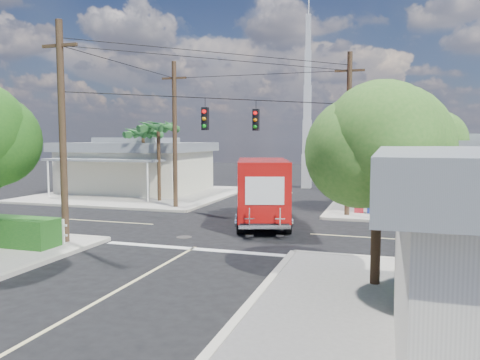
% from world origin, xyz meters
% --- Properties ---
extents(ground, '(120.00, 120.00, 0.00)m').
position_xyz_m(ground, '(0.00, 0.00, 0.00)').
color(ground, black).
rests_on(ground, ground).
extents(sidewalk_ne, '(14.12, 14.12, 0.14)m').
position_xyz_m(sidewalk_ne, '(10.88, 10.88, 0.07)').
color(sidewalk_ne, gray).
rests_on(sidewalk_ne, ground).
extents(sidewalk_nw, '(14.12, 14.12, 0.14)m').
position_xyz_m(sidewalk_nw, '(-10.88, 10.88, 0.07)').
color(sidewalk_nw, gray).
rests_on(sidewalk_nw, ground).
extents(road_markings, '(32.00, 32.00, 0.01)m').
position_xyz_m(road_markings, '(0.00, -1.47, 0.01)').
color(road_markings, beige).
rests_on(road_markings, ground).
extents(building_ne, '(11.80, 10.20, 4.50)m').
position_xyz_m(building_ne, '(12.50, 11.97, 2.32)').
color(building_ne, beige).
rests_on(building_ne, sidewalk_ne).
extents(building_nw, '(10.80, 10.20, 4.30)m').
position_xyz_m(building_nw, '(-12.00, 12.46, 2.22)').
color(building_nw, beige).
rests_on(building_nw, sidewalk_nw).
extents(radio_tower, '(0.80, 0.80, 17.00)m').
position_xyz_m(radio_tower, '(0.50, 20.00, 5.64)').
color(radio_tower, silver).
rests_on(radio_tower, ground).
extents(tree_ne_front, '(4.21, 4.14, 6.66)m').
position_xyz_m(tree_ne_front, '(7.21, 6.76, 4.77)').
color(tree_ne_front, '#422D1C').
rests_on(tree_ne_front, sidewalk_ne).
extents(tree_ne_back, '(3.77, 3.66, 5.82)m').
position_xyz_m(tree_ne_back, '(9.81, 8.96, 4.19)').
color(tree_ne_back, '#422D1C').
rests_on(tree_ne_back, sidewalk_ne).
extents(tree_se, '(3.67, 3.54, 5.62)m').
position_xyz_m(tree_se, '(7.01, -7.24, 4.04)').
color(tree_se, '#422D1C').
rests_on(tree_se, sidewalk_se).
extents(palm_nw_front, '(3.01, 3.08, 5.59)m').
position_xyz_m(palm_nw_front, '(-7.50, 7.50, 5.04)').
color(palm_nw_front, '#422D1C').
rests_on(palm_nw_front, sidewalk_nw).
extents(palm_nw_back, '(3.01, 3.08, 5.19)m').
position_xyz_m(palm_nw_back, '(-9.50, 9.00, 4.67)').
color(palm_nw_back, '#422D1C').
rests_on(palm_nw_back, sidewalk_nw).
extents(utility_poles, '(12.00, 10.68, 9.00)m').
position_xyz_m(utility_poles, '(-1.58, 1.60, 4.67)').
color(utility_poles, '#473321').
rests_on(utility_poles, ground).
extents(picket_fence, '(5.94, 0.06, 1.00)m').
position_xyz_m(picket_fence, '(-7.80, -5.60, 0.68)').
color(picket_fence, silver).
rests_on(picket_fence, sidewalk_sw).
extents(vending_boxes, '(1.90, 0.50, 1.10)m').
position_xyz_m(vending_boxes, '(6.50, 6.20, 0.69)').
color(vending_boxes, red).
rests_on(vending_boxes, sidewalk_ne).
extents(delivery_truck, '(4.32, 7.94, 3.30)m').
position_xyz_m(delivery_truck, '(1.23, 1.84, 1.68)').
color(delivery_truck, black).
rests_on(delivery_truck, ground).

